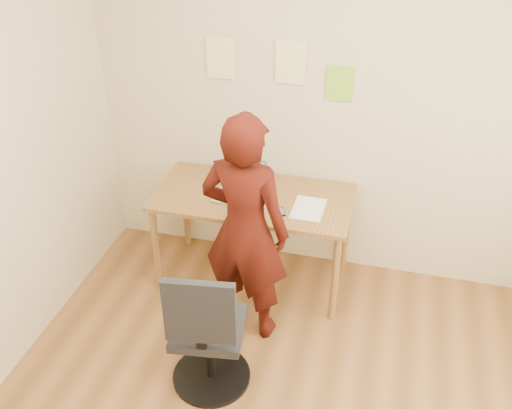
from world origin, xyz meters
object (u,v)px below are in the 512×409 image
(desk, at_px, (253,206))
(office_chair, at_px, (207,338))
(laptop, at_px, (240,189))
(phone, at_px, (280,212))
(person, at_px, (245,230))

(desk, xyz_separation_m, office_chair, (0.00, -1.08, -0.25))
(desk, relative_size, laptop, 4.07)
(laptop, height_order, phone, laptop)
(person, bearing_deg, desk, -73.05)
(desk, bearing_deg, laptop, -173.51)
(desk, height_order, phone, phone)
(phone, bearing_deg, laptop, 133.12)
(desk, distance_m, office_chair, 1.11)
(person, bearing_deg, office_chair, 90.52)
(laptop, bearing_deg, phone, -21.62)
(laptop, xyz_separation_m, phone, (0.33, -0.15, -0.05))
(desk, bearing_deg, person, -81.07)
(laptop, bearing_deg, desk, 9.66)
(laptop, bearing_deg, person, -67.45)
(desk, relative_size, office_chair, 1.49)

